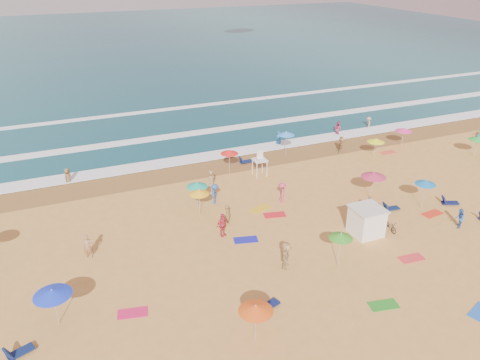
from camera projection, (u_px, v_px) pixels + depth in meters
name	position (u px, v px, depth m)	size (l,w,h in m)	color
ground	(298.00, 225.00, 35.13)	(220.00, 220.00, 0.00)	gold
ocean	(116.00, 45.00, 104.98)	(220.00, 140.00, 0.18)	#0C4756
wet_sand	(235.00, 163.00, 45.52)	(220.00, 220.00, 0.00)	olive
surf_foam	(206.00, 134.00, 52.82)	(200.00, 18.70, 0.05)	white
cabana	(366.00, 222.00, 33.64)	(2.00, 2.00, 2.00)	white
cabana_roof	(368.00, 209.00, 33.18)	(2.20, 2.20, 0.12)	silver
bicycle	(389.00, 225.00, 34.31)	(0.53, 1.52, 0.80)	black
lifeguard_stand	(260.00, 165.00, 42.59)	(1.20, 1.20, 2.10)	white
beach_umbrellas	(329.00, 184.00, 36.57)	(45.94, 24.94, 0.79)	green
loungers	(385.00, 221.00, 35.40)	(44.66, 24.10, 0.34)	#0F1E4E
towels	(340.00, 233.00, 34.07)	(30.64, 22.56, 0.03)	#DE1B53
beachgoers	(258.00, 199.00, 37.12)	(48.28, 27.40, 2.13)	tan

